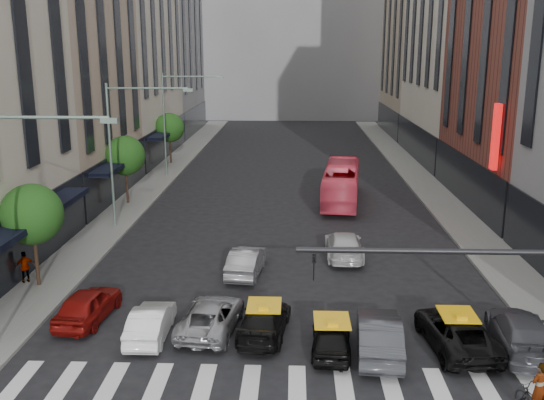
# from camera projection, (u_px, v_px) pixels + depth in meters

# --- Properties ---
(sidewalk_left) EXTENTS (3.00, 96.00, 0.15)m
(sidewalk_left) POSITION_uv_depth(u_px,v_px,m) (145.00, 191.00, 48.53)
(sidewalk_left) COLOR slate
(sidewalk_left) RESTS_ON ground
(sidewalk_right) EXTENTS (3.00, 96.00, 0.15)m
(sidewalk_right) POSITION_uv_depth(u_px,v_px,m) (434.00, 194.00, 47.71)
(sidewalk_right) COLOR slate
(sidewalk_right) RESTS_ON ground
(building_left_b) EXTENTS (8.00, 16.00, 24.00)m
(building_left_b) POSITION_uv_depth(u_px,v_px,m) (55.00, 37.00, 43.89)
(building_left_b) COLOR tan
(building_left_b) RESTS_ON ground
(building_left_d) EXTENTS (8.00, 18.00, 30.00)m
(building_left_d) POSITION_uv_depth(u_px,v_px,m) (162.00, 19.00, 79.03)
(building_left_d) COLOR gray
(building_left_d) RESTS_ON ground
(building_right_b) EXTENTS (8.00, 18.00, 26.00)m
(building_right_b) POSITION_uv_depth(u_px,v_px,m) (537.00, 21.00, 41.47)
(building_right_b) COLOR brown
(building_right_b) RESTS_ON ground
(building_right_d) EXTENTS (8.00, 18.00, 28.00)m
(building_right_d) POSITION_uv_depth(u_px,v_px,m) (424.00, 26.00, 78.06)
(building_right_d) COLOR tan
(building_right_d) RESTS_ON ground
(building_far) EXTENTS (30.00, 10.00, 36.00)m
(building_far) POSITION_uv_depth(u_px,v_px,m) (293.00, 5.00, 97.08)
(building_far) COLOR gray
(building_far) RESTS_ON ground
(tree_near) EXTENTS (2.88, 2.88, 4.95)m
(tree_near) POSITION_uv_depth(u_px,v_px,m) (32.00, 214.00, 28.28)
(tree_near) COLOR black
(tree_near) RESTS_ON sidewalk_left
(tree_mid) EXTENTS (2.88, 2.88, 4.95)m
(tree_mid) POSITION_uv_depth(u_px,v_px,m) (125.00, 156.00, 43.79)
(tree_mid) COLOR black
(tree_mid) RESTS_ON sidewalk_left
(tree_far) EXTENTS (2.88, 2.88, 4.95)m
(tree_far) POSITION_uv_depth(u_px,v_px,m) (170.00, 128.00, 59.30)
(tree_far) COLOR black
(tree_far) RESTS_ON sidewalk_left
(streetlamp_near) EXTENTS (5.38, 0.25, 9.00)m
(streetlamp_near) POSITION_uv_depth(u_px,v_px,m) (4.00, 199.00, 21.85)
(streetlamp_near) COLOR gray
(streetlamp_near) RESTS_ON sidewalk_left
(streetlamp_mid) EXTENTS (5.38, 0.25, 9.00)m
(streetlamp_mid) POSITION_uv_depth(u_px,v_px,m) (125.00, 137.00, 37.37)
(streetlamp_mid) COLOR gray
(streetlamp_mid) RESTS_ON sidewalk_left
(streetlamp_far) EXTENTS (5.38, 0.25, 9.00)m
(streetlamp_far) POSITION_uv_depth(u_px,v_px,m) (175.00, 111.00, 52.88)
(streetlamp_far) COLOR gray
(streetlamp_far) RESTS_ON sidewalk_left
(liberty_sign) EXTENTS (0.30, 0.70, 4.00)m
(liberty_sign) POSITION_uv_depth(u_px,v_px,m) (496.00, 137.00, 36.54)
(liberty_sign) COLOR red
(liberty_sign) RESTS_ON ground
(car_red) EXTENTS (2.09, 4.32, 1.42)m
(car_red) POSITION_uv_depth(u_px,v_px,m) (88.00, 305.00, 25.48)
(car_red) COLOR maroon
(car_red) RESTS_ON ground
(car_white_front) EXTENTS (1.39, 3.91, 1.29)m
(car_white_front) POSITION_uv_depth(u_px,v_px,m) (151.00, 322.00, 24.01)
(car_white_front) COLOR white
(car_white_front) RESTS_ON ground
(car_silver) EXTENTS (2.62, 4.80, 1.28)m
(car_silver) POSITION_uv_depth(u_px,v_px,m) (211.00, 316.00, 24.58)
(car_silver) COLOR #98999D
(car_silver) RESTS_ON ground
(taxi_left) EXTENTS (2.25, 4.53, 1.26)m
(taxi_left) POSITION_uv_depth(u_px,v_px,m) (264.00, 320.00, 24.18)
(taxi_left) COLOR black
(taxi_left) RESTS_ON ground
(taxi_center) EXTENTS (1.71, 3.74, 1.25)m
(taxi_center) POSITION_uv_depth(u_px,v_px,m) (331.00, 336.00, 22.86)
(taxi_center) COLOR black
(taxi_center) RESTS_ON ground
(car_grey_mid) EXTENTS (1.95, 4.68, 1.50)m
(car_grey_mid) POSITION_uv_depth(u_px,v_px,m) (379.00, 334.00, 22.72)
(car_grey_mid) COLOR #37383D
(car_grey_mid) RESTS_ON ground
(taxi_right) EXTENTS (2.73, 5.07, 1.35)m
(taxi_right) POSITION_uv_depth(u_px,v_px,m) (456.00, 331.00, 23.15)
(taxi_right) COLOR black
(taxi_right) RESTS_ON ground
(car_grey_curb) EXTENTS (2.71, 5.24, 1.45)m
(car_grey_curb) POSITION_uv_depth(u_px,v_px,m) (521.00, 332.00, 22.95)
(car_grey_curb) COLOR #474850
(car_grey_curb) RESTS_ON ground
(car_row2_left) EXTENTS (1.93, 4.37, 1.39)m
(car_row2_left) POSITION_uv_depth(u_px,v_px,m) (246.00, 261.00, 30.75)
(car_row2_left) COLOR #939398
(car_row2_left) RESTS_ON ground
(car_row2_right) EXTENTS (1.99, 4.84, 1.40)m
(car_row2_right) POSITION_uv_depth(u_px,v_px,m) (344.00, 245.00, 33.27)
(car_row2_right) COLOR silver
(car_row2_right) RESTS_ON ground
(bus) EXTENTS (3.57, 10.55, 2.88)m
(bus) POSITION_uv_depth(u_px,v_px,m) (341.00, 183.00, 45.07)
(bus) COLOR #F74864
(bus) RESTS_ON ground
(rider) EXTENTS (0.72, 0.62, 1.68)m
(rider) POSITION_uv_depth(u_px,v_px,m) (542.00, 366.00, 18.35)
(rider) COLOR gray
(rider) RESTS_ON motorcycle
(pedestrian_far) EXTENTS (0.97, 0.83, 1.56)m
(pedestrian_far) POSITION_uv_depth(u_px,v_px,m) (25.00, 267.00, 29.25)
(pedestrian_far) COLOR gray
(pedestrian_far) RESTS_ON sidewalk_left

